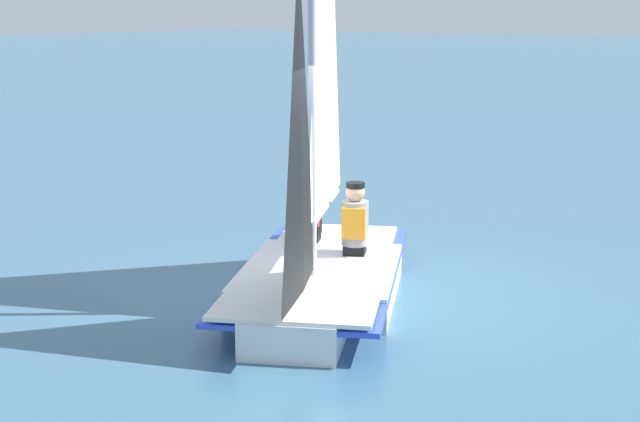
# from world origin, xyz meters

# --- Properties ---
(ground_plane) EXTENTS (260.00, 260.00, 0.00)m
(ground_plane) POSITION_xyz_m (0.00, 0.00, 0.00)
(ground_plane) COLOR #38607A
(sailboat_main) EXTENTS (3.26, 4.08, 6.01)m
(sailboat_main) POSITION_xyz_m (0.01, -0.01, 0.81)
(sailboat_main) COLOR silver
(sailboat_main) RESTS_ON ground_plane
(sailor_helm) EXTENTS (0.41, 0.42, 1.16)m
(sailor_helm) POSITION_xyz_m (0.01, -0.64, 0.63)
(sailor_helm) COLOR black
(sailor_helm) RESTS_ON ground_plane
(sailor_crew) EXTENTS (0.41, 0.42, 1.16)m
(sailor_crew) POSITION_xyz_m (0.78, -0.79, 0.62)
(sailor_crew) COLOR black
(sailor_crew) RESTS_ON ground_plane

